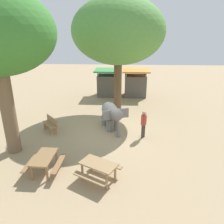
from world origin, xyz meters
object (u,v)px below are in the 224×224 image
object	(u,v)px
elephant	(111,113)
wooden_bench	(51,124)
person_handler	(144,122)
shade_tree_secondary	(118,32)
picnic_table_far	(44,160)
market_stall_green	(108,84)
market_stall_orange	(135,84)
picnic_table_near	(99,167)

from	to	relation	value
elephant	wooden_bench	size ratio (longest dim) A/B	1.83
person_handler	shade_tree_secondary	world-z (taller)	shade_tree_secondary
shade_tree_secondary	picnic_table_far	xyz separation A→B (m)	(-2.90, -7.89, -5.25)
market_stall_green	elephant	bearing A→B (deg)	-84.27
person_handler	elephant	bearing A→B (deg)	3.71
wooden_bench	market_stall_orange	xyz separation A→B (m)	(5.55, 8.28, 0.67)
person_handler	picnic_table_near	world-z (taller)	person_handler
elephant	picnic_table_near	distance (m)	5.02
market_stall_green	shade_tree_secondary	bearing A→B (deg)	-76.79
shade_tree_secondary	person_handler	bearing A→B (deg)	-69.12
wooden_bench	market_stall_orange	size ratio (longest dim) A/B	0.52
person_handler	market_stall_green	size ratio (longest dim) A/B	0.64
wooden_bench	picnic_table_far	distance (m)	4.29
picnic_table_near	picnic_table_far	world-z (taller)	same
wooden_bench	market_stall_green	world-z (taller)	market_stall_green
person_handler	picnic_table_near	distance (m)	4.52
market_stall_green	market_stall_orange	world-z (taller)	same
market_stall_orange	wooden_bench	bearing A→B (deg)	-123.85
picnic_table_near	market_stall_orange	bearing A→B (deg)	-71.09
wooden_bench	market_stall_green	size ratio (longest dim) A/B	0.52
shade_tree_secondary	picnic_table_near	world-z (taller)	shade_tree_secondary
picnic_table_near	market_stall_orange	xyz separation A→B (m)	(2.03, 12.80, 0.55)
market_stall_green	picnic_table_near	bearing A→B (deg)	-87.44
person_handler	picnic_table_far	world-z (taller)	person_handler
picnic_table_near	market_stall_orange	world-z (taller)	market_stall_orange
elephant	wooden_bench	distance (m)	3.81
wooden_bench	market_stall_green	distance (m)	8.82
person_handler	market_stall_orange	bearing A→B (deg)	-57.57
shade_tree_secondary	market_stall_orange	xyz separation A→B (m)	(1.54, 4.53, -4.69)
shade_tree_secondary	market_stall_orange	bearing A→B (deg)	71.24
elephant	shade_tree_secondary	xyz separation A→B (m)	(0.28, 3.28, 4.76)
picnic_table_near	person_handler	bearing A→B (deg)	-90.30
person_handler	market_stall_orange	world-z (taller)	market_stall_orange
picnic_table_near	market_stall_orange	distance (m)	12.97
shade_tree_secondary	wooden_bench	bearing A→B (deg)	-136.94
picnic_table_far	market_stall_orange	xyz separation A→B (m)	(4.43, 12.42, 0.55)
person_handler	market_stall_orange	distance (m)	8.83
market_stall_green	market_stall_orange	bearing A→B (deg)	0.00
market_stall_orange	elephant	bearing A→B (deg)	-103.10
picnic_table_far	picnic_table_near	bearing A→B (deg)	-98.07
shade_tree_secondary	market_stall_orange	size ratio (longest dim) A/B	3.23
elephant	picnic_table_near	xyz separation A→B (m)	(-0.21, -5.00, -0.49)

